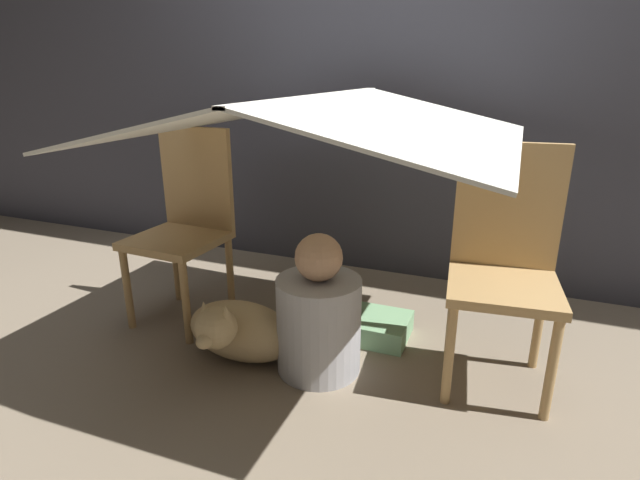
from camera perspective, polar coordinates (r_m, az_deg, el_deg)
ground_plane at (r=2.25m, az=-0.62°, el=-12.93°), size 8.80×8.80×0.00m
wall_back at (r=2.93m, az=7.74°, el=20.01°), size 7.00×0.05×2.50m
chair_left at (r=2.50m, az=-15.08°, el=2.29°), size 0.42×0.42×0.93m
chair_right at (r=2.03m, az=20.32°, el=-2.09°), size 0.44×0.44×0.93m
sheet_canopy at (r=1.98m, az=-0.00°, el=13.89°), size 1.47×1.41×0.17m
person_front at (r=2.04m, az=-0.14°, el=-8.78°), size 0.34×0.34×0.59m
dog at (r=2.16m, az=-9.31°, el=-10.15°), size 0.50×0.42×0.34m
floor_cushion at (r=2.38m, az=5.98°, el=-9.76°), size 0.34×0.27×0.10m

